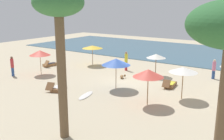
# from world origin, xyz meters

# --- Properties ---
(ground_plane) EXTENTS (60.00, 60.00, 0.00)m
(ground_plane) POSITION_xyz_m (0.00, 0.00, 0.00)
(ground_plane) COLOR #BCAD8E
(ocean_water) EXTENTS (48.00, 16.00, 0.06)m
(ocean_water) POSITION_xyz_m (0.00, 17.00, 0.03)
(ocean_water) COLOR #3D6075
(ocean_water) RESTS_ON ground_plane
(umbrella_0) EXTENTS (2.15, 2.15, 2.34)m
(umbrella_0) POSITION_xyz_m (0.24, -1.41, 2.09)
(umbrella_0) COLOR brown
(umbrella_0) RESTS_ON ground_plane
(umbrella_1) EXTENTS (1.93, 1.93, 2.33)m
(umbrella_1) POSITION_xyz_m (3.75, -3.06, 2.09)
(umbrella_1) COLOR olive
(umbrella_1) RESTS_ON ground_plane
(umbrella_2) EXTENTS (1.71, 1.71, 2.01)m
(umbrella_2) POSITION_xyz_m (1.11, 3.66, 1.83)
(umbrella_2) COLOR brown
(umbrella_2) RESTS_ON ground_plane
(umbrella_3) EXTENTS (1.89, 1.89, 2.21)m
(umbrella_3) POSITION_xyz_m (5.16, -0.73, 2.03)
(umbrella_3) COLOR olive
(umbrella_3) RESTS_ON ground_plane
(umbrella_4) EXTENTS (1.89, 1.89, 2.24)m
(umbrella_4) POSITION_xyz_m (-7.80, -1.78, 2.01)
(umbrella_4) COLOR brown
(umbrella_4) RESTS_ON ground_plane
(umbrella_6) EXTENTS (2.15, 2.15, 2.09)m
(umbrella_6) POSITION_xyz_m (-6.37, 4.00, 1.93)
(umbrella_6) COLOR olive
(umbrella_6) RESTS_ON ground_plane
(lounger_0) EXTENTS (0.98, 1.77, 0.71)m
(lounger_0) POSITION_xyz_m (-9.68, 1.01, 0.18)
(lounger_0) COLOR olive
(lounger_0) RESTS_ON ground_plane
(lounger_2) EXTENTS (0.79, 1.76, 0.68)m
(lounger_2) POSITION_xyz_m (3.50, 1.33, 0.18)
(lounger_2) COLOR brown
(lounger_2) RESTS_ON ground_plane
(lounger_4) EXTENTS (1.07, 1.79, 0.68)m
(lounger_4) POSITION_xyz_m (-3.11, -4.20, 0.18)
(lounger_4) COLOR brown
(lounger_4) RESTS_ON ground_plane
(person_0) EXTENTS (0.43, 0.43, 1.86)m
(person_0) POSITION_xyz_m (-2.16, 3.95, 0.96)
(person_0) COLOR #BF3338
(person_0) RESTS_ON ground_plane
(person_1) EXTENTS (0.38, 0.38, 1.71)m
(person_1) POSITION_xyz_m (5.63, 5.65, 0.87)
(person_1) COLOR #2D4C8C
(person_1) RESTS_ON ground_plane
(person_2) EXTENTS (0.40, 0.40, 1.80)m
(person_2) POSITION_xyz_m (-9.41, -3.62, 0.93)
(person_2) COLOR #2D4C8C
(person_2) RESTS_ON ground_plane
(palm_0) EXTENTS (2.24, 2.24, 6.92)m
(palm_0) POSITION_xyz_m (2.38, -9.08, 5.82)
(palm_0) COLOR brown
(palm_0) RESTS_ON ground_plane
(dog) EXTENTS (0.58, 0.68, 0.33)m
(dog) POSITION_xyz_m (-0.92, 1.30, 0.17)
(dog) COLOR olive
(dog) RESTS_ON ground_plane
(surfboard) EXTENTS (1.02, 2.01, 0.07)m
(surfboard) POSITION_xyz_m (-0.58, -3.99, 0.04)
(surfboard) COLOR silver
(surfboard) RESTS_ON ground_plane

